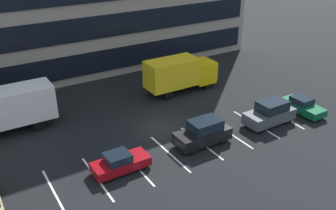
{
  "coord_description": "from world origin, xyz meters",
  "views": [
    {
      "loc": [
        -13.49,
        -22.86,
        15.11
      ],
      "look_at": [
        1.2,
        0.98,
        1.4
      ],
      "focal_mm": 40.09,
      "sensor_mm": 36.0,
      "label": 1
    }
  ],
  "objects_px": {
    "sedan_maroon": "(120,163)",
    "suv_black": "(203,133)",
    "box_truck_yellow": "(7,109)",
    "sedan_forest": "(302,106)",
    "suv_charcoal": "(270,113)",
    "box_truck_yellow_all": "(180,73)"
  },
  "relations": [
    {
      "from": "sedan_maroon",
      "to": "suv_charcoal",
      "type": "relative_size",
      "value": 0.88
    },
    {
      "from": "sedan_forest",
      "to": "suv_charcoal",
      "type": "relative_size",
      "value": 0.89
    },
    {
      "from": "box_truck_yellow",
      "to": "sedan_maroon",
      "type": "bearing_deg",
      "value": -61.35
    },
    {
      "from": "sedan_forest",
      "to": "sedan_maroon",
      "type": "height_order",
      "value": "sedan_forest"
    },
    {
      "from": "suv_charcoal",
      "to": "sedan_forest",
      "type": "bearing_deg",
      "value": -0.63
    },
    {
      "from": "box_truck_yellow",
      "to": "sedan_maroon",
      "type": "xyz_separation_m",
      "value": [
        5.17,
        -9.47,
        -1.32
      ]
    },
    {
      "from": "sedan_maroon",
      "to": "suv_charcoal",
      "type": "xyz_separation_m",
      "value": [
        13.34,
        -0.46,
        0.31
      ]
    },
    {
      "from": "box_truck_yellow",
      "to": "box_truck_yellow_all",
      "type": "bearing_deg",
      "value": -1.71
    },
    {
      "from": "sedan_maroon",
      "to": "suv_charcoal",
      "type": "height_order",
      "value": "suv_charcoal"
    },
    {
      "from": "suv_black",
      "to": "suv_charcoal",
      "type": "distance_m",
      "value": 6.57
    },
    {
      "from": "sedan_forest",
      "to": "box_truck_yellow",
      "type": "bearing_deg",
      "value": 156.03
    },
    {
      "from": "box_truck_yellow",
      "to": "box_truck_yellow_all",
      "type": "distance_m",
      "value": 15.85
    },
    {
      "from": "box_truck_yellow_all",
      "to": "suv_charcoal",
      "type": "relative_size",
      "value": 1.67
    },
    {
      "from": "sedan_forest",
      "to": "sedan_maroon",
      "type": "distance_m",
      "value": 17.27
    },
    {
      "from": "suv_charcoal",
      "to": "sedan_maroon",
      "type": "bearing_deg",
      "value": 178.01
    },
    {
      "from": "sedan_forest",
      "to": "suv_black",
      "type": "bearing_deg",
      "value": 177.89
    },
    {
      "from": "box_truck_yellow",
      "to": "suv_black",
      "type": "xyz_separation_m",
      "value": [
        11.95,
        -9.59,
        -1.04
      ]
    },
    {
      "from": "suv_black",
      "to": "sedan_maroon",
      "type": "bearing_deg",
      "value": 178.98
    },
    {
      "from": "sedan_maroon",
      "to": "suv_black",
      "type": "distance_m",
      "value": 6.79
    },
    {
      "from": "box_truck_yellow_all",
      "to": "suv_black",
      "type": "distance_m",
      "value": 9.96
    },
    {
      "from": "sedan_maroon",
      "to": "suv_black",
      "type": "bearing_deg",
      "value": -1.02
    },
    {
      "from": "box_truck_yellow",
      "to": "suv_charcoal",
      "type": "height_order",
      "value": "box_truck_yellow"
    }
  ]
}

